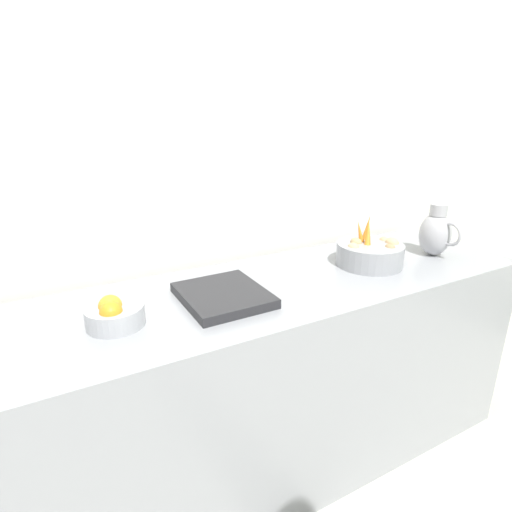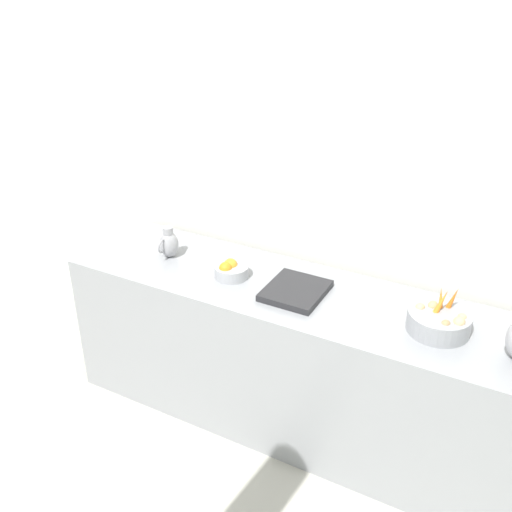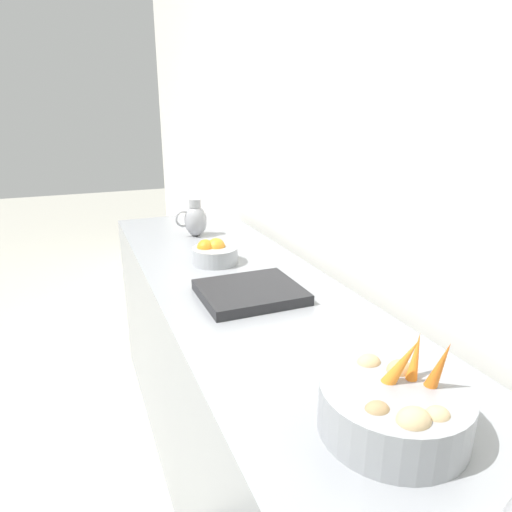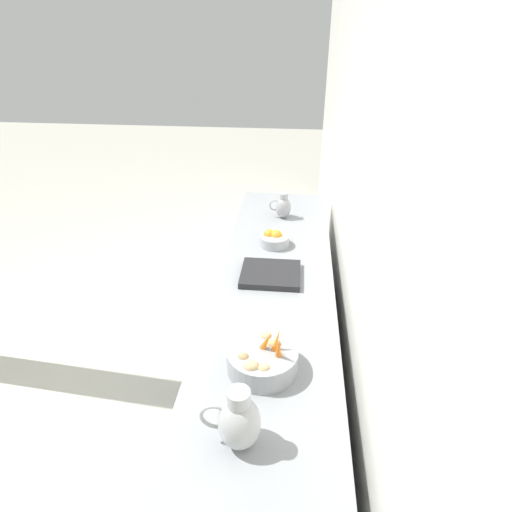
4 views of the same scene
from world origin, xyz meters
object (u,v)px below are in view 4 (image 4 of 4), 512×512
(vegetable_colander, at_px, (263,359))
(metal_pitcher_tall, at_px, (238,421))
(metal_pitcher_short, at_px, (283,207))
(orange_bowl, at_px, (274,239))

(vegetable_colander, distance_m, metal_pitcher_tall, 0.38)
(metal_pitcher_tall, distance_m, metal_pitcher_short, 1.96)
(orange_bowl, bearing_deg, vegetable_colander, 91.31)
(orange_bowl, height_order, metal_pitcher_tall, metal_pitcher_tall)
(vegetable_colander, xyz_separation_m, orange_bowl, (0.03, -1.14, -0.01))
(vegetable_colander, relative_size, metal_pitcher_short, 1.59)
(metal_pitcher_tall, bearing_deg, metal_pitcher_short, -91.81)
(vegetable_colander, bearing_deg, metal_pitcher_short, -90.42)
(vegetable_colander, bearing_deg, orange_bowl, -88.69)
(metal_pitcher_tall, relative_size, metal_pitcher_short, 1.33)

